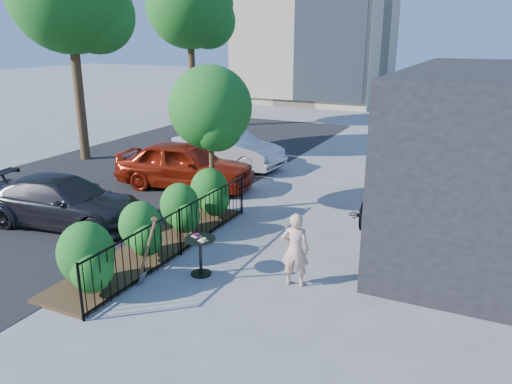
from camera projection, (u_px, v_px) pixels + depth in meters
The scene contains 14 objects.
ground at pixel (241, 268), 10.56m from camera, with size 120.00×120.00×0.00m, color gray.
fence at pixel (180, 232), 11.01m from camera, with size 0.05×6.05×1.10m.
planting_bed at pixel (156, 248), 11.45m from camera, with size 1.30×6.00×0.08m, color #382616.
shrubs at pixel (160, 220), 11.30m from camera, with size 1.10×5.60×1.24m.
patio_tree at pixel (212, 113), 13.02m from camera, with size 2.20×2.20×3.94m.
street at pixel (90, 188), 16.01m from camera, with size 9.00×30.00×0.01m, color black.
street_tree_near at pixel (70, 0), 17.99m from camera, with size 4.40×4.40×8.28m.
street_tree_far at pixel (190, 10), 24.88m from camera, with size 4.40×4.40×8.28m.
cafe_table at pixel (200, 250), 10.10m from camera, with size 0.64×0.64×0.85m.
woman at pixel (295, 250), 9.63m from camera, with size 0.54×0.36×1.49m, color #DDAC8F.
shovel at pixel (146, 255), 9.57m from camera, with size 0.53×0.20×1.51m.
car_red at pixel (185, 165), 15.90m from camera, with size 1.79×4.44×1.51m, color maroon.
car_silver at pixel (228, 148), 18.48m from camera, with size 1.48×4.26×1.40m, color #B0B0B5.
car_darkgrey at pixel (63, 201), 12.81m from camera, with size 1.76×4.33×1.26m, color black.
Camera 1 is at (4.42, -8.52, 4.70)m, focal length 35.00 mm.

